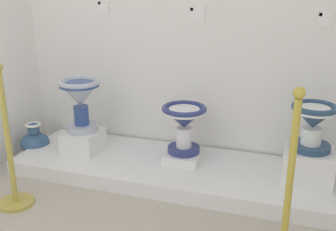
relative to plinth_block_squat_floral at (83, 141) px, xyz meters
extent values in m
cube|color=white|center=(0.90, 0.01, -0.15)|extent=(2.78, 0.82, 0.12)
cube|color=white|center=(0.00, 0.00, 0.00)|extent=(0.29, 0.32, 0.18)
cylinder|color=silver|center=(0.00, 0.00, 0.12)|extent=(0.26, 0.26, 0.06)
cylinder|color=#2E488C|center=(0.00, 0.00, 0.23)|extent=(0.12, 0.12, 0.17)
cone|color=silver|center=(0.00, 0.00, 0.42)|extent=(0.34, 0.34, 0.20)
cylinder|color=#2E488C|center=(0.00, 0.00, 0.50)|extent=(0.33, 0.33, 0.03)
torus|color=silver|center=(0.00, 0.00, 0.52)|extent=(0.35, 0.35, 0.04)
cylinder|color=#2E488C|center=(0.00, 0.00, 0.52)|extent=(0.23, 0.23, 0.01)
cube|color=white|center=(0.88, 0.09, -0.05)|extent=(0.29, 0.32, 0.07)
cylinder|color=navy|center=(0.88, 0.09, 0.01)|extent=(0.26, 0.26, 0.05)
cylinder|color=white|center=(0.88, 0.09, 0.11)|extent=(0.13, 0.13, 0.17)
cone|color=navy|center=(0.88, 0.09, 0.27)|extent=(0.35, 0.35, 0.16)
cylinder|color=white|center=(0.88, 0.09, 0.33)|extent=(0.34, 0.34, 0.03)
torus|color=navy|center=(0.88, 0.09, 0.35)|extent=(0.36, 0.36, 0.04)
cylinder|color=white|center=(0.88, 0.09, 0.35)|extent=(0.24, 0.24, 0.01)
cube|color=white|center=(1.84, 0.04, 0.03)|extent=(0.35, 0.33, 0.25)
cylinder|color=navy|center=(1.84, 0.04, 0.18)|extent=(0.28, 0.28, 0.04)
cylinder|color=white|center=(1.84, 0.04, 0.26)|extent=(0.14, 0.14, 0.12)
cone|color=navy|center=(1.84, 0.04, 0.40)|extent=(0.31, 0.31, 0.16)
cylinder|color=white|center=(1.84, 0.04, 0.46)|extent=(0.30, 0.30, 0.03)
torus|color=navy|center=(1.84, 0.04, 0.48)|extent=(0.32, 0.32, 0.04)
cylinder|color=white|center=(1.84, 0.04, 0.47)|extent=(0.21, 0.21, 0.01)
cube|color=white|center=(0.03, 0.43, 1.09)|extent=(0.10, 0.01, 0.12)
cube|color=#5B9E4C|center=(0.00, 0.43, 1.13)|extent=(0.02, 0.01, 0.02)
cube|color=white|center=(0.88, 0.43, 1.05)|extent=(0.13, 0.01, 0.14)
cube|color=#386BAD|center=(0.83, 0.43, 1.09)|extent=(0.02, 0.01, 0.02)
cube|color=white|center=(1.85, 0.43, 1.04)|extent=(0.10, 0.01, 0.12)
cube|color=slate|center=(1.82, 0.43, 1.08)|extent=(0.02, 0.01, 0.02)
cylinder|color=white|center=(-0.50, 0.01, -0.20)|extent=(0.14, 0.14, 0.03)
ellipsoid|color=#33557E|center=(-0.50, 0.01, -0.09)|extent=(0.26, 0.26, 0.19)
cylinder|color=#33557E|center=(-0.50, 0.01, 0.05)|extent=(0.10, 0.10, 0.08)
torus|color=white|center=(-0.50, 0.01, 0.09)|extent=(0.14, 0.14, 0.02)
cylinder|color=#B4A245|center=(-0.13, -0.76, -0.20)|extent=(0.25, 0.25, 0.02)
cylinder|color=#B4A245|center=(-0.13, -0.76, 0.29)|extent=(0.04, 0.04, 0.95)
cylinder|color=gold|center=(1.73, -0.78, 0.28)|extent=(0.04, 0.04, 0.95)
sphere|color=gold|center=(1.73, -0.78, 0.79)|extent=(0.06, 0.06, 0.06)
camera|label=1|loc=(1.72, -2.86, 1.34)|focal=43.49mm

